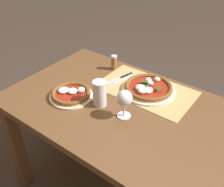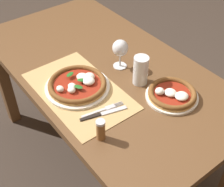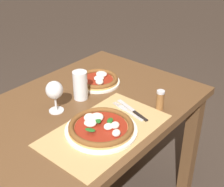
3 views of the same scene
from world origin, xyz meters
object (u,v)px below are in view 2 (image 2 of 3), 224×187
object	(u,v)px
wine_glass	(120,49)
knife	(104,113)
pizza_near	(78,85)
pepper_shaker	(101,130)
fork	(103,110)
pint_glass	(141,71)
pizza_far	(172,94)

from	to	relation	value
wine_glass	knife	world-z (taller)	wine_glass
pizza_near	pepper_shaker	size ratio (longest dim) A/B	3.17
fork	pepper_shaker	bearing A→B (deg)	-39.10
pint_glass	pizza_near	bearing A→B (deg)	-118.72
fork	pizza_near	bearing A→B (deg)	-178.22
wine_glass	fork	distance (m)	0.35
knife	fork	bearing A→B (deg)	152.77
fork	knife	bearing A→B (deg)	-27.23
wine_glass	pint_glass	xyz separation A→B (m)	(0.16, -0.00, -0.04)
pizza_far	wine_glass	xyz separation A→B (m)	(-0.33, -0.04, 0.09)
pizza_near	knife	bearing A→B (deg)	-1.30
pint_glass	pepper_shaker	xyz separation A→B (m)	(0.17, -0.36, -0.02)
knife	pepper_shaker	xyz separation A→B (m)	(0.10, -0.09, 0.04)
pint_glass	fork	distance (m)	0.27
pizza_far	pint_glass	world-z (taller)	pint_glass
pepper_shaker	knife	bearing A→B (deg)	138.79
pint_glass	knife	world-z (taller)	pint_glass
pizza_far	fork	xyz separation A→B (m)	(-0.12, -0.30, -0.01)
pizza_near	pint_glass	bearing A→B (deg)	61.28
pint_glass	pepper_shaker	world-z (taller)	pint_glass
pizza_far	pint_glass	size ratio (longest dim) A/B	1.67
fork	knife	xyz separation A→B (m)	(0.02, -0.01, 0.00)
pepper_shaker	pizza_far	bearing A→B (deg)	89.41
pizza_far	fork	bearing A→B (deg)	-112.55
pizza_far	fork	world-z (taller)	pizza_far
fork	wine_glass	bearing A→B (deg)	128.46
pizza_near	pizza_far	xyz separation A→B (m)	(0.32, 0.31, -0.00)
wine_glass	knife	xyz separation A→B (m)	(0.23, -0.27, -0.10)
pizza_near	pint_glass	xyz separation A→B (m)	(0.14, 0.26, 0.05)
knife	pepper_shaker	distance (m)	0.14
pint_glass	pizza_far	bearing A→B (deg)	13.98
pizza_near	pepper_shaker	xyz separation A→B (m)	(0.31, -0.09, 0.03)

